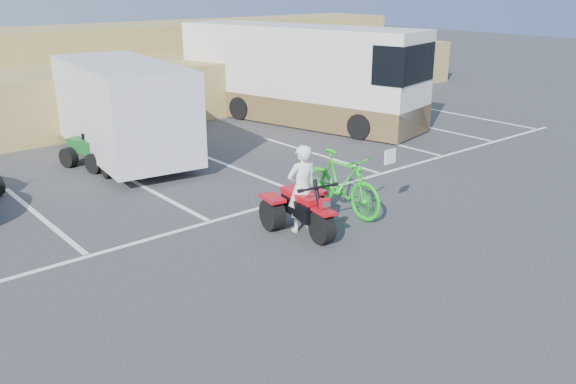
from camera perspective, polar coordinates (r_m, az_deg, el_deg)
ground at (r=11.34m, az=-0.63°, el=-6.30°), size 100.00×100.00×0.00m
parking_stripes at (r=14.89m, az=-7.95°, el=-0.15°), size 28.00×5.16×0.01m
grass_embankment at (r=24.55m, az=-24.45°, el=9.35°), size 40.00×8.50×3.10m
red_trike_atv at (r=12.49m, az=1.65°, el=-3.82°), size 1.60×1.96×1.15m
rider at (r=12.29m, az=1.32°, el=0.33°), size 0.73×0.54×1.82m
green_dirt_bike at (r=13.40m, az=5.06°, el=0.87°), size 0.65×2.29×1.38m
cargo_trailer at (r=17.94m, az=-15.20°, el=7.60°), size 3.09×6.16×2.76m
rv_motorhome at (r=22.44m, az=1.00°, el=10.35°), size 4.50×9.62×3.36m
quad_atv_green at (r=17.83m, az=-17.50°, el=2.36°), size 1.60×1.86×1.03m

